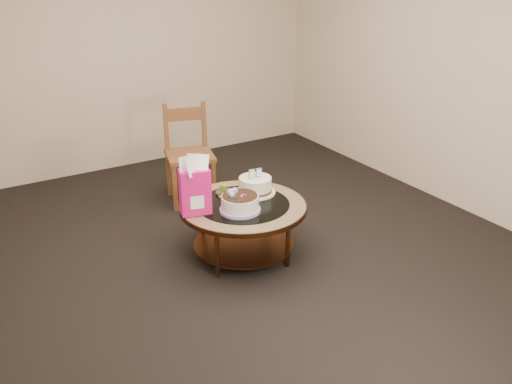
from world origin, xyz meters
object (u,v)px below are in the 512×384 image
coffee_table (243,213)px  cream_cake (255,185)px  decorated_cake (240,204)px  gift_bag (195,186)px  dining_chair (189,153)px

coffee_table → cream_cake: cream_cake is taller
decorated_cake → gift_bag: 0.37m
decorated_cake → cream_cake: cream_cake is taller
decorated_cake → cream_cake: bearing=39.9°
decorated_cake → dining_chair: 1.37m
dining_chair → decorated_cake: bearing=-83.7°
cream_cake → gift_bag: gift_bag is taller
cream_cake → decorated_cake: bearing=-134.0°
dining_chair → gift_bag: bearing=-97.9°
cream_cake → dining_chair: (-0.08, 1.11, -0.04)m
coffee_table → gift_bag: (-0.39, 0.04, 0.31)m
cream_cake → dining_chair: dining_chair is taller
cream_cake → gift_bag: bearing=-165.1°
decorated_cake → dining_chair: size_ratio=0.33×
coffee_table → cream_cake: 0.28m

